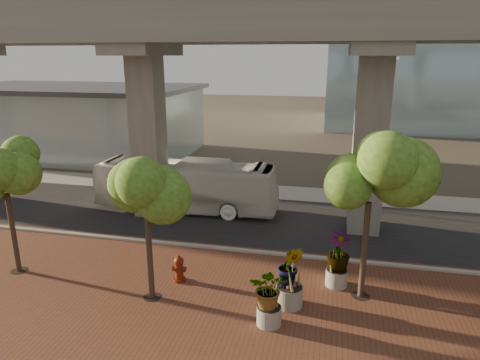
# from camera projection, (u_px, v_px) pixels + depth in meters

# --- Properties ---
(ground) EXTENTS (160.00, 160.00, 0.00)m
(ground) POSITION_uv_depth(u_px,v_px,m) (245.00, 235.00, 22.28)
(ground) COLOR #3E372D
(ground) RESTS_ON ground
(brick_plaza) EXTENTS (70.00, 13.00, 0.06)m
(brick_plaza) POSITION_uv_depth(u_px,v_px,m) (197.00, 326.00, 14.78)
(brick_plaza) COLOR brown
(brick_plaza) RESTS_ON ground
(asphalt_road) EXTENTS (90.00, 8.00, 0.04)m
(asphalt_road) POSITION_uv_depth(u_px,v_px,m) (252.00, 221.00, 24.15)
(asphalt_road) COLOR black
(asphalt_road) RESTS_ON ground
(curb_strip) EXTENTS (70.00, 0.25, 0.16)m
(curb_strip) POSITION_uv_depth(u_px,v_px,m) (236.00, 250.00, 20.38)
(curb_strip) COLOR #9F9C94
(curb_strip) RESTS_ON ground
(far_sidewalk) EXTENTS (90.00, 3.00, 0.06)m
(far_sidewalk) POSITION_uv_depth(u_px,v_px,m) (267.00, 192.00, 29.30)
(far_sidewalk) COLOR #9F9C94
(far_sidewalk) RESTS_ON ground
(transit_viaduct) EXTENTS (72.00, 5.60, 12.40)m
(transit_viaduct) POSITION_uv_depth(u_px,v_px,m) (253.00, 90.00, 22.11)
(transit_viaduct) COLOR gray
(transit_viaduct) RESTS_ON ground
(station_pavilion) EXTENTS (23.00, 13.00, 6.30)m
(station_pavilion) POSITION_uv_depth(u_px,v_px,m) (74.00, 119.00, 40.54)
(station_pavilion) COLOR #AABBC3
(station_pavilion) RESTS_ON ground
(transit_bus) EXTENTS (10.94, 2.58, 3.05)m
(transit_bus) POSITION_uv_depth(u_px,v_px,m) (186.00, 186.00, 25.47)
(transit_bus) COLOR silver
(transit_bus) RESTS_ON ground
(fire_hydrant) EXTENTS (0.56, 0.50, 1.12)m
(fire_hydrant) POSITION_uv_depth(u_px,v_px,m) (179.00, 269.00, 17.53)
(fire_hydrant) COLOR #651A0B
(fire_hydrant) RESTS_ON ground
(planter_front) EXTENTS (1.91, 1.91, 2.10)m
(planter_front) POSITION_uv_depth(u_px,v_px,m) (270.00, 291.00, 14.47)
(planter_front) COLOR #AAA399
(planter_front) RESTS_ON ground
(planter_right) EXTENTS (2.15, 2.15, 2.30)m
(planter_right) POSITION_uv_depth(u_px,v_px,m) (338.00, 254.00, 16.94)
(planter_right) COLOR #A29C93
(planter_right) RESTS_ON ground
(planter_left) EXTENTS (2.22, 2.22, 2.44)m
(planter_left) POSITION_uv_depth(u_px,v_px,m) (290.00, 269.00, 15.53)
(planter_left) COLOR #ACA79C
(planter_left) RESTS_ON ground
(street_tree_far_west) EXTENTS (3.30, 3.30, 5.98)m
(street_tree_far_west) POSITION_uv_depth(u_px,v_px,m) (3.00, 171.00, 17.24)
(street_tree_far_west) COLOR #4C392B
(street_tree_far_west) RESTS_ON ground
(street_tree_near_west) EXTENTS (3.11, 3.11, 6.03)m
(street_tree_near_west) POSITION_uv_depth(u_px,v_px,m) (145.00, 183.00, 15.19)
(street_tree_near_west) COLOR #4C392B
(street_tree_near_west) RESTS_ON ground
(street_tree_near_east) EXTENTS (3.88, 3.88, 6.75)m
(street_tree_near_east) POSITION_uv_depth(u_px,v_px,m) (371.00, 173.00, 15.16)
(street_tree_near_east) COLOR #4C392B
(street_tree_near_east) RESTS_ON ground
(streetlamp_west) EXTENTS (0.38, 1.12, 7.72)m
(streetlamp_west) POSITION_uv_depth(u_px,v_px,m) (150.00, 124.00, 29.22)
(streetlamp_west) COLOR #323338
(streetlamp_west) RESTS_ON ground
(streetlamp_east) EXTENTS (0.45, 1.31, 9.02)m
(streetlamp_east) POSITION_uv_depth(u_px,v_px,m) (387.00, 119.00, 26.19)
(streetlamp_east) COLOR #323338
(streetlamp_east) RESTS_ON ground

